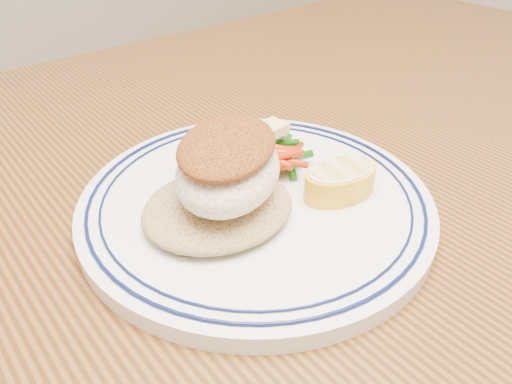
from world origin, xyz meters
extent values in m
cube|color=#48270E|center=(0.00, 0.00, 0.73)|extent=(1.50, 0.90, 0.04)
cylinder|color=#48270E|center=(0.68, 0.38, 0.35)|extent=(0.07, 0.07, 0.71)
cylinder|color=white|center=(-0.04, -0.03, 0.76)|extent=(0.30, 0.30, 0.01)
torus|color=#0A113F|center=(-0.04, -0.03, 0.77)|extent=(0.28, 0.28, 0.00)
torus|color=#0A113F|center=(-0.04, -0.03, 0.77)|extent=(0.26, 0.26, 0.00)
ellipsoid|color=#9F814F|center=(-0.08, -0.03, 0.78)|extent=(0.12, 0.11, 0.02)
ellipsoid|color=white|center=(-0.07, -0.03, 0.80)|extent=(0.13, 0.13, 0.05)
ellipsoid|color=brown|center=(-0.06, -0.03, 0.83)|extent=(0.12, 0.12, 0.02)
cylinder|color=#12560A|center=(0.01, 0.01, 0.77)|extent=(0.02, 0.05, 0.01)
cylinder|color=#12560A|center=(0.03, 0.02, 0.77)|extent=(0.03, 0.05, 0.01)
cylinder|color=#B52B09|center=(-0.01, 0.01, 0.77)|extent=(0.04, 0.03, 0.01)
cylinder|color=#B52B09|center=(-0.01, 0.03, 0.77)|extent=(0.01, 0.05, 0.01)
cylinder|color=#12560A|center=(0.02, -0.01, 0.77)|extent=(0.04, 0.05, 0.01)
cylinder|color=#12560A|center=(0.03, 0.01, 0.77)|extent=(0.05, 0.03, 0.01)
cylinder|color=gold|center=(0.01, 0.03, 0.77)|extent=(0.06, 0.03, 0.01)
cylinder|color=#12560A|center=(0.01, -0.01, 0.78)|extent=(0.06, 0.02, 0.01)
cylinder|color=#B52B09|center=(0.03, 0.02, 0.78)|extent=(0.05, 0.03, 0.01)
cylinder|color=gold|center=(-0.01, 0.00, 0.78)|extent=(0.01, 0.05, 0.01)
cylinder|color=gold|center=(0.03, 0.01, 0.78)|extent=(0.03, 0.05, 0.01)
cylinder|color=#B52B09|center=(0.02, -0.01, 0.78)|extent=(0.05, 0.03, 0.01)
cylinder|color=#12560A|center=(0.01, 0.01, 0.78)|extent=(0.03, 0.04, 0.01)
cylinder|color=#12560A|center=(0.01, 0.02, 0.78)|extent=(0.01, 0.06, 0.01)
cylinder|color=#B52B09|center=(0.00, -0.01, 0.78)|extent=(0.01, 0.05, 0.01)
cylinder|color=#B52B09|center=(0.00, -0.01, 0.78)|extent=(0.03, 0.06, 0.01)
cylinder|color=#B52B09|center=(0.00, -0.01, 0.78)|extent=(0.04, 0.05, 0.01)
cylinder|color=#12560A|center=(0.02, 0.01, 0.78)|extent=(0.04, 0.03, 0.01)
cylinder|color=#B52B09|center=(0.00, -0.01, 0.78)|extent=(0.06, 0.02, 0.01)
cylinder|color=#B52B09|center=(-0.01, -0.01, 0.79)|extent=(0.05, 0.03, 0.01)
cylinder|color=#B52B09|center=(0.00, 0.00, 0.79)|extent=(0.04, 0.05, 0.01)
cylinder|color=#12560A|center=(0.01, 0.02, 0.79)|extent=(0.04, 0.05, 0.01)
cylinder|color=#12560A|center=(0.00, 0.00, 0.79)|extent=(0.06, 0.03, 0.01)
cube|color=#F7E478|center=(0.01, 0.01, 0.80)|extent=(0.03, 0.02, 0.01)
torus|color=white|center=(0.02, -0.07, 0.79)|extent=(0.07, 0.07, 0.00)
camera|label=1|loc=(-0.25, -0.30, 1.01)|focal=35.00mm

